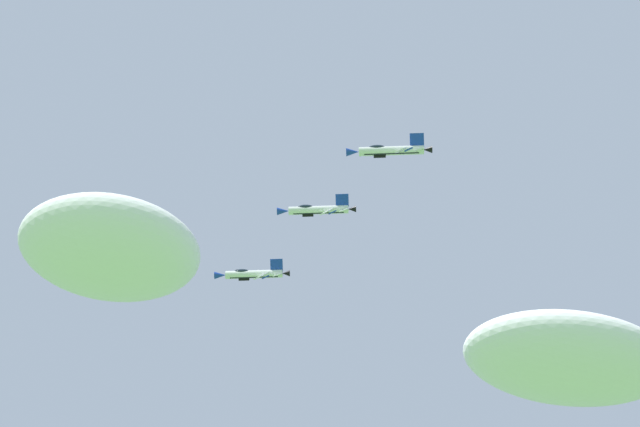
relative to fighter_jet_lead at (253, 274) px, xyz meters
name	(u,v)px	position (x,y,z in m)	size (l,w,h in m)	color
cloud_near_formation	(110,249)	(-31.04, 5.44, 7.95)	(39.30, 27.60, 16.75)	white
cloud_high_distant	(570,359)	(133.70, 105.18, 92.62)	(85.84, 45.95, 26.91)	white
fighter_jet_lead	(253,274)	(0.00, 0.00, 0.00)	(15.83, 6.57, 8.30)	white
fighter_jet_left_wing	(317,210)	(10.48, -17.83, 1.94)	(15.83, 6.59, 8.57)	white
fighter_jet_right_wing	(390,151)	(20.64, -36.81, -1.84)	(15.83, 6.75, 8.16)	white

